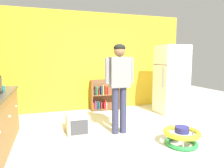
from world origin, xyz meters
The scene contains 8 objects.
ground_plane centered at (0.00, 0.00, 0.00)m, with size 12.00×12.00×0.00m, color beige.
back_wall centered at (0.00, 2.33, 1.35)m, with size 5.20×0.06×2.70m, color gold.
refrigerator centered at (1.78, 1.27, 0.89)m, with size 0.73×0.68×1.78m.
bookshelf centered at (0.17, 2.14, 0.37)m, with size 0.80×0.28×0.85m.
standing_person centered at (-0.02, 0.30, 1.04)m, with size 0.57×0.23×1.71m.
baby_walker centered at (0.79, -0.55, 0.16)m, with size 0.60×0.60×0.32m.
pet_carrier centered at (-0.78, 0.60, 0.18)m, with size 0.42×0.55×0.36m.
teal_cup centered at (-2.03, 0.43, 0.95)m, with size 0.08×0.08×0.10m, color teal.
Camera 1 is at (-1.30, -3.26, 1.44)m, focal length 32.30 mm.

